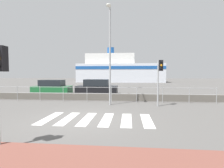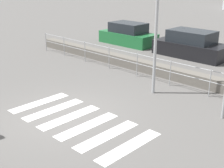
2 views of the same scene
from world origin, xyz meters
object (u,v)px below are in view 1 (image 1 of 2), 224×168
(streetlamp, at_px, (110,45))
(parked_car_black, at_px, (97,88))
(ferry_boat, at_px, (119,70))
(parked_car_green, at_px, (52,88))
(traffic_light_far, at_px, (160,72))

(streetlamp, distance_m, parked_car_black, 7.48)
(ferry_boat, relative_size, parked_car_black, 5.24)
(streetlamp, xyz_separation_m, parked_car_green, (-6.86, 6.40, -3.33))
(ferry_boat, bearing_deg, parked_car_green, -100.66)
(parked_car_green, bearing_deg, traffic_light_far, -32.82)
(streetlamp, distance_m, ferry_boat, 35.10)
(ferry_boat, height_order, parked_car_black, ferry_boat)
(streetlamp, relative_size, parked_car_black, 1.53)
(streetlamp, bearing_deg, parked_car_black, 107.55)
(traffic_light_far, height_order, streetlamp, streetlamp)
(ferry_boat, xyz_separation_m, parked_car_black, (-0.55, -28.66, -2.45))
(traffic_light_far, xyz_separation_m, parked_car_black, (-5.23, 6.49, -1.51))
(traffic_light_far, distance_m, streetlamp, 3.67)
(streetlamp, bearing_deg, ferry_boat, 92.40)
(traffic_light_far, xyz_separation_m, parked_car_green, (-10.07, 6.49, -1.54))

